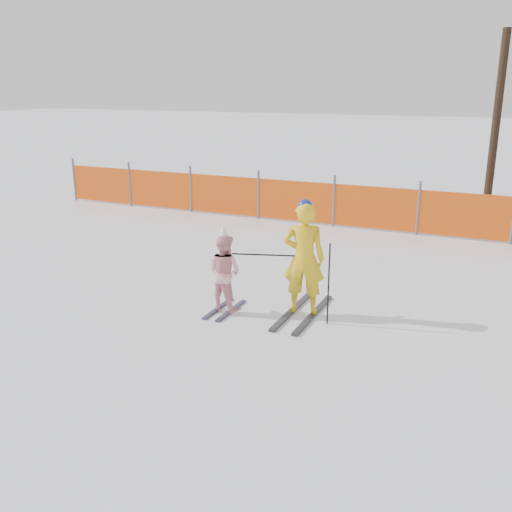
% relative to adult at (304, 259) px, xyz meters
% --- Properties ---
extents(ground, '(120.00, 120.00, 0.00)m').
position_rel_adult_xyz_m(ground, '(-0.53, -1.04, -0.88)').
color(ground, white).
rests_on(ground, ground).
extents(adult, '(0.68, 1.63, 1.76)m').
position_rel_adult_xyz_m(adult, '(0.00, 0.00, 0.00)').
color(adult, black).
rests_on(adult, ground).
extents(child, '(0.63, 0.92, 1.37)m').
position_rel_adult_xyz_m(child, '(-1.14, -0.36, -0.25)').
color(child, black).
rests_on(child, ground).
extents(ski_poles, '(1.49, 0.31, 1.21)m').
position_rel_adult_xyz_m(ski_poles, '(0.00, -0.19, -0.14)').
color(ski_poles, black).
rests_on(ski_poles, ground).
extents(safety_fence, '(15.19, 0.06, 1.25)m').
position_rel_adult_xyz_m(safety_fence, '(-1.69, 5.57, -0.32)').
color(safety_fence, '#595960').
rests_on(safety_fence, ground).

